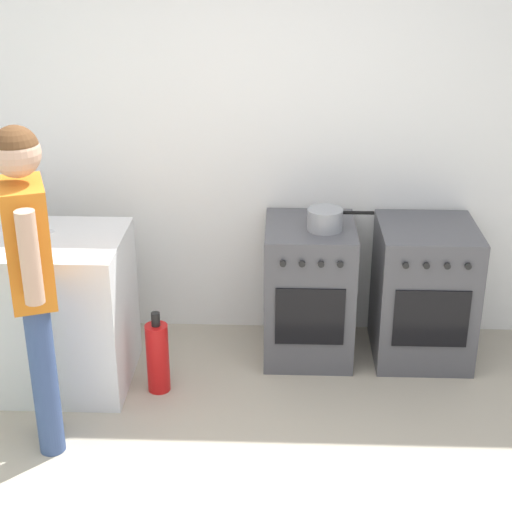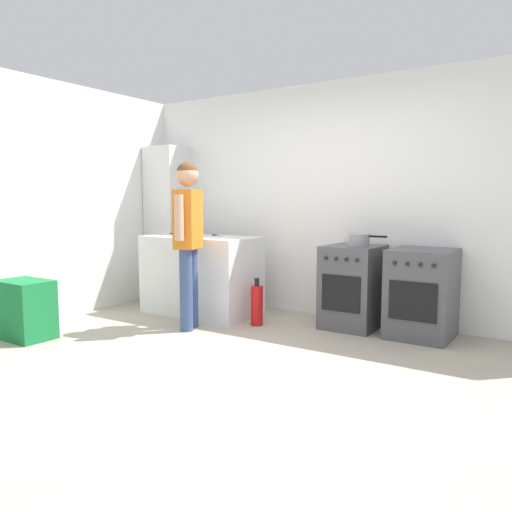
{
  "view_description": "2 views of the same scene",
  "coord_description": "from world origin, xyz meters",
  "px_view_note": "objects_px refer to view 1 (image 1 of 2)",
  "views": [
    {
      "loc": [
        0.19,
        -2.76,
        2.53
      ],
      "look_at": [
        0.05,
        0.91,
        0.94
      ],
      "focal_mm": 55.0,
      "sensor_mm": 36.0,
      "label": 1
    },
    {
      "loc": [
        2.3,
        -3.21,
        1.31
      ],
      "look_at": [
        -0.28,
        0.72,
        0.78
      ],
      "focal_mm": 35.0,
      "sensor_mm": 36.0,
      "label": 2
    }
  ],
  "objects_px": {
    "oven_right": "(423,292)",
    "fire_extinguisher": "(158,357)",
    "pot": "(325,219)",
    "oven_left": "(309,290)",
    "knife_utility": "(34,227)",
    "person": "(30,264)"
  },
  "relations": [
    {
      "from": "oven_left",
      "to": "person",
      "type": "distance_m",
      "value": 1.78
    },
    {
      "from": "oven_left",
      "to": "fire_extinguisher",
      "type": "distance_m",
      "value": 1.01
    },
    {
      "from": "pot",
      "to": "person",
      "type": "relative_size",
      "value": 0.23
    },
    {
      "from": "oven_right",
      "to": "fire_extinguisher",
      "type": "height_order",
      "value": "oven_right"
    },
    {
      "from": "pot",
      "to": "fire_extinguisher",
      "type": "xyz_separation_m",
      "value": [
        -0.95,
        -0.42,
        -0.7
      ]
    },
    {
      "from": "oven_right",
      "to": "knife_utility",
      "type": "relative_size",
      "value": 3.55
    },
    {
      "from": "oven_right",
      "to": "fire_extinguisher",
      "type": "distance_m",
      "value": 1.65
    },
    {
      "from": "pot",
      "to": "knife_utility",
      "type": "height_order",
      "value": "pot"
    },
    {
      "from": "knife_utility",
      "to": "fire_extinguisher",
      "type": "height_order",
      "value": "knife_utility"
    },
    {
      "from": "oven_right",
      "to": "knife_utility",
      "type": "bearing_deg",
      "value": -174.28
    },
    {
      "from": "oven_left",
      "to": "person",
      "type": "bearing_deg",
      "value": -144.18
    },
    {
      "from": "oven_left",
      "to": "oven_right",
      "type": "relative_size",
      "value": 1.0
    },
    {
      "from": "fire_extinguisher",
      "to": "oven_right",
      "type": "bearing_deg",
      "value": 16.94
    },
    {
      "from": "pot",
      "to": "oven_left",
      "type": "bearing_deg",
      "value": 144.49
    },
    {
      "from": "oven_right",
      "to": "oven_left",
      "type": "bearing_deg",
      "value": -180.0
    },
    {
      "from": "person",
      "to": "fire_extinguisher",
      "type": "height_order",
      "value": "person"
    },
    {
      "from": "oven_right",
      "to": "person",
      "type": "bearing_deg",
      "value": -154.5
    },
    {
      "from": "oven_left",
      "to": "pot",
      "type": "bearing_deg",
      "value": -35.51
    },
    {
      "from": "oven_right",
      "to": "fire_extinguisher",
      "type": "xyz_separation_m",
      "value": [
        -1.57,
        -0.48,
        -0.21
      ]
    },
    {
      "from": "oven_right",
      "to": "pot",
      "type": "xyz_separation_m",
      "value": [
        -0.62,
        -0.06,
        0.49
      ]
    },
    {
      "from": "oven_left",
      "to": "knife_utility",
      "type": "distance_m",
      "value": 1.67
    },
    {
      "from": "knife_utility",
      "to": "oven_left",
      "type": "bearing_deg",
      "value": 8.22
    }
  ]
}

